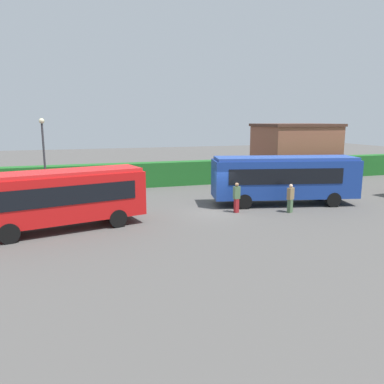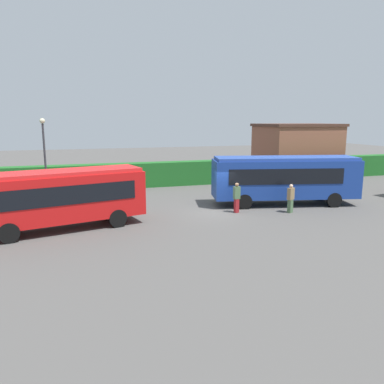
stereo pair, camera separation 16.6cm
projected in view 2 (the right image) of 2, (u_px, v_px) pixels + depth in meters
The scene contains 8 objects.
ground_plane at pixel (217, 211), 24.43m from camera, with size 115.93×115.93×0.00m, color #514F4C.
bus_red at pixel (61, 196), 20.11m from camera, with size 9.10×4.37×3.19m.
bus_blue at pixel (285, 177), 26.16m from camera, with size 10.24×4.60×3.33m.
person_right at pixel (237, 197), 23.95m from camera, with size 0.43×0.31×1.93m.
person_far at pixel (291, 198), 23.95m from camera, with size 0.56×0.46×1.84m.
hedge_row at pixel (175, 173), 34.09m from camera, with size 69.96×1.36×2.13m, color #1F6123.
depot_building at pixel (297, 148), 42.85m from camera, with size 8.50×6.61×5.40m.
lamppost at pixel (45, 152), 25.92m from camera, with size 0.36×0.36×5.92m.
Camera 2 is at (-8.57, -22.22, 5.81)m, focal length 35.44 mm.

